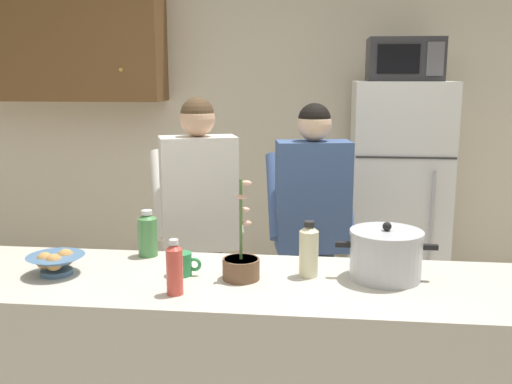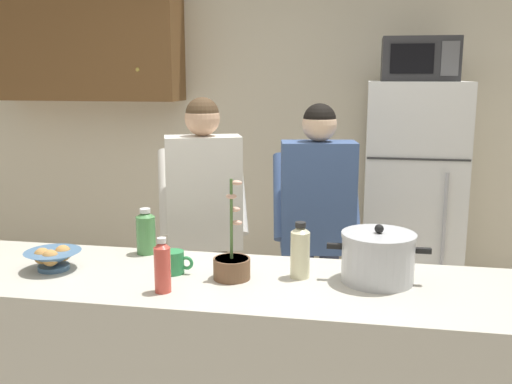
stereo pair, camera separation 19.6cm
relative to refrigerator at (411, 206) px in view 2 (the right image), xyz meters
The scene contains 13 objects.
back_wall_unit 1.32m from the refrigerator, 159.78° to the left, with size 6.00×0.48×2.60m.
kitchen_island 2.07m from the refrigerator, 114.54° to the right, with size 2.56×0.68×0.92m, color beige.
refrigerator is the anchor object (origin of this frame).
microwave 0.98m from the refrigerator, 89.93° to the right, with size 0.48×0.37×0.28m.
person_near_pot 1.56m from the refrigerator, 140.33° to the right, with size 0.58×0.53×1.61m.
person_by_sink 1.07m from the refrigerator, 122.68° to the right, with size 0.54×0.47×1.58m.
cooking_pot 1.80m from the refrigerator, 98.60° to the right, with size 0.41×0.29×0.23m.
coffee_mug 2.13m from the refrigerator, 120.98° to the right, with size 0.13×0.09×0.10m.
bread_bowl 2.47m from the refrigerator, 130.70° to the right, with size 0.24×0.24×0.10m.
bottle_near_edge 2.30m from the refrigerator, 117.75° to the right, with size 0.06×0.06×0.21m.
bottle_mid_counter 1.88m from the refrigerator, 107.98° to the right, with size 0.08×0.08×0.23m.
bottle_far_corner 2.06m from the refrigerator, 129.59° to the right, with size 0.09×0.09×0.21m.
potted_orchid 2.03m from the refrigerator, 114.52° to the right, with size 0.15×0.15×0.41m.
Camera 2 is at (0.50, -2.18, 1.73)m, focal length 40.96 mm.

